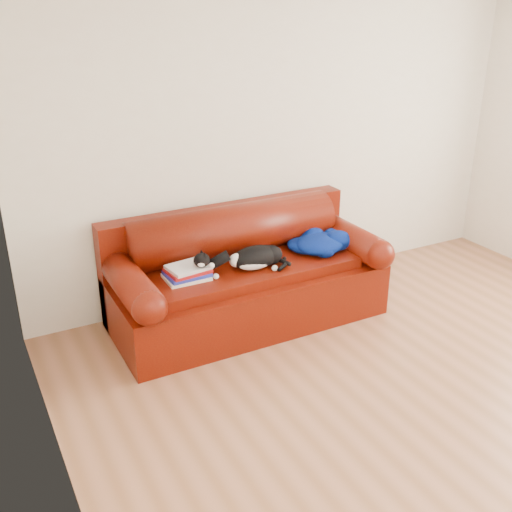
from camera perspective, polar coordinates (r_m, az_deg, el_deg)
The scene contains 7 objects.
ground at distance 4.13m, azimuth 16.97°, elevation -12.77°, with size 4.50×4.50×0.00m, color brown.
room_shell at distance 3.56m, azimuth 21.38°, elevation 10.46°, with size 4.52×4.02×2.61m.
sofa_base at distance 4.72m, azimuth -0.82°, elevation -3.49°, with size 2.10×0.90×0.50m.
sofa_back at distance 4.79m, azimuth -2.18°, elevation 0.92°, with size 2.10×1.01×0.88m.
book_stack at distance 4.34m, azimuth -6.55°, elevation -1.55°, with size 0.31×0.26×0.10m.
cat at distance 4.47m, azimuth -0.04°, elevation -0.18°, with size 0.56×0.30×0.21m.
blanket at distance 4.82m, azimuth 6.10°, elevation 1.32°, with size 0.55×0.44×0.16m.
Camera 1 is at (-2.53, -2.26, 2.36)m, focal length 42.00 mm.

